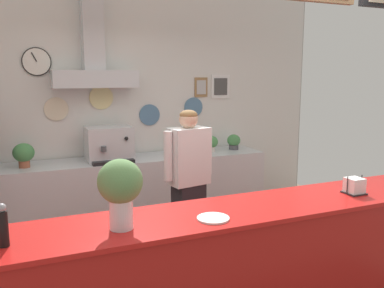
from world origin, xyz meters
name	(u,v)px	position (x,y,z in m)	size (l,w,h in m)	color
back_wall_assembly	(129,101)	(-0.02, 2.21, 1.60)	(5.35, 2.74, 2.99)	#9E9E99
service_counter	(233,281)	(0.00, -0.45, 0.52)	(4.35, 0.59, 1.03)	#B21916
back_prep_counter	(138,195)	(0.01, 1.97, 0.46)	(3.22, 0.63, 0.93)	silver
shop_worker	(189,188)	(0.15, 0.70, 0.86)	(0.52, 0.29, 1.60)	#232328
espresso_machine	(109,144)	(-0.33, 1.94, 1.12)	(0.52, 0.46, 0.40)	silver
potted_thyme	(211,143)	(1.00, 1.96, 1.05)	(0.18, 0.18, 0.21)	beige
potted_sage	(234,141)	(1.36, 2.00, 1.04)	(0.18, 0.18, 0.20)	#4C4C51
potted_rosemary	(24,154)	(-1.26, 1.93, 1.08)	(0.23, 0.23, 0.27)	#9E563D
potted_basil	(188,143)	(0.67, 1.96, 1.06)	(0.23, 0.23, 0.25)	#4C4C51
pepper_grinder	(3,225)	(-1.39, -0.51, 1.15)	(0.05, 0.05, 0.23)	black
condiment_plate	(213,218)	(-0.21, -0.57, 1.04)	(0.20, 0.20, 0.01)	white
basil_vase	(120,188)	(-0.77, -0.50, 1.28)	(0.26, 0.26, 0.41)	silver
napkin_holder	(354,186)	(1.01, -0.49, 1.09)	(0.15, 0.14, 0.14)	#262628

